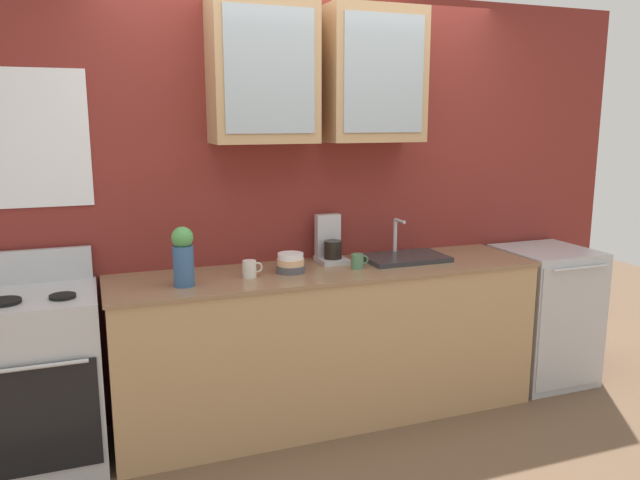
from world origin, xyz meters
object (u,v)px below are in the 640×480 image
(dishwasher, at_px, (543,314))
(coffee_maker, at_px, (330,244))
(bowl_stack, at_px, (290,263))
(stove_range, at_px, (43,380))
(vase, at_px, (183,256))
(cup_near_bowls, at_px, (250,269))
(sink_faucet, at_px, (404,257))
(cup_near_sink, at_px, (358,261))

(dishwasher, height_order, coffee_maker, coffee_maker)
(bowl_stack, distance_m, coffee_maker, 0.36)
(stove_range, xyz_separation_m, vase, (0.73, -0.09, 0.62))
(dishwasher, xyz_separation_m, coffee_maker, (-1.52, 0.18, 0.57))
(vase, xyz_separation_m, cup_near_bowls, (0.37, 0.05, -0.11))
(stove_range, bearing_deg, coffee_maker, 5.98)
(sink_faucet, bearing_deg, vase, -174.41)
(dishwasher, bearing_deg, vase, -178.09)
(cup_near_bowls, height_order, coffee_maker, coffee_maker)
(stove_range, relative_size, vase, 3.47)
(cup_near_sink, height_order, dishwasher, cup_near_sink)
(sink_faucet, distance_m, vase, 1.39)
(sink_faucet, xyz_separation_m, vase, (-1.38, -0.14, 0.14))
(dishwasher, bearing_deg, cup_near_sink, -177.96)
(vase, bearing_deg, dishwasher, 1.91)
(sink_faucet, distance_m, cup_near_bowls, 1.01)
(bowl_stack, bearing_deg, dishwasher, -0.19)
(cup_near_bowls, bearing_deg, sink_faucet, 4.58)
(sink_faucet, distance_m, dishwasher, 1.17)
(vase, bearing_deg, coffee_maker, 15.60)
(stove_range, bearing_deg, dishwasher, -0.07)
(coffee_maker, bearing_deg, stove_range, -174.02)
(bowl_stack, bearing_deg, cup_near_sink, -8.17)
(vase, distance_m, coffee_maker, 0.97)
(stove_range, distance_m, cup_near_sink, 1.81)
(vase, bearing_deg, cup_near_sink, 1.73)
(cup_near_bowls, xyz_separation_m, coffee_maker, (0.56, 0.21, 0.06))
(cup_near_sink, bearing_deg, stove_range, 178.19)
(bowl_stack, height_order, cup_near_sink, bowl_stack)
(stove_range, height_order, sink_faucet, sink_faucet)
(bowl_stack, distance_m, cup_near_bowls, 0.25)
(sink_faucet, height_order, bowl_stack, sink_faucet)
(cup_near_sink, bearing_deg, sink_faucet, 15.98)
(cup_near_sink, bearing_deg, cup_near_bowls, 177.92)
(stove_range, relative_size, sink_faucet, 2.17)
(cup_near_bowls, relative_size, coffee_maker, 0.39)
(cup_near_sink, bearing_deg, vase, -178.27)
(stove_range, bearing_deg, cup_near_bowls, -1.65)
(bowl_stack, height_order, vase, vase)
(cup_near_sink, distance_m, coffee_maker, 0.25)
(stove_range, distance_m, sink_faucet, 2.16)
(sink_faucet, xyz_separation_m, cup_near_bowls, (-1.01, -0.08, 0.03))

